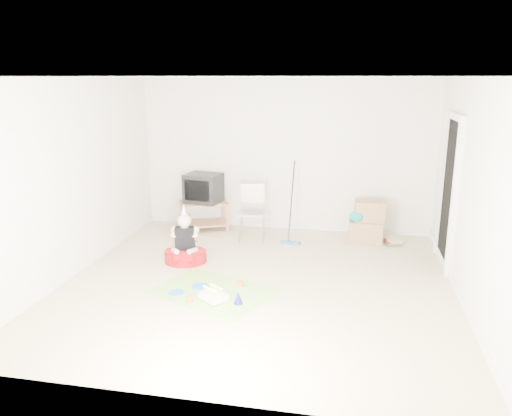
% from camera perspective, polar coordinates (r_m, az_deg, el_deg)
% --- Properties ---
extents(ground, '(5.00, 5.00, 0.00)m').
position_cam_1_polar(ground, '(6.57, 0.19, -8.54)').
color(ground, beige).
rests_on(ground, ground).
extents(doorway_recess, '(0.02, 0.90, 2.05)m').
position_cam_1_polar(doorway_recess, '(7.42, 21.23, 1.50)').
color(doorway_recess, black).
rests_on(doorway_recess, ground).
extents(tv_stand, '(0.94, 0.79, 0.50)m').
position_cam_1_polar(tv_stand, '(8.73, -5.94, -0.63)').
color(tv_stand, '#9F6D48').
rests_on(tv_stand, ground).
extents(crt_tv, '(0.66, 0.58, 0.50)m').
position_cam_1_polar(crt_tv, '(8.63, -6.02, 2.28)').
color(crt_tv, black).
rests_on(crt_tv, tv_stand).
extents(folding_chair, '(0.47, 0.46, 0.94)m').
position_cam_1_polar(folding_chair, '(8.11, -0.48, -0.57)').
color(folding_chair, '#96979C').
rests_on(folding_chair, ground).
extents(cardboard_boxes, '(0.56, 0.43, 0.68)m').
position_cam_1_polar(cardboard_boxes, '(8.26, 12.53, -1.57)').
color(cardboard_boxes, '#A87B51').
rests_on(cardboard_boxes, ground).
extents(floor_mop, '(0.33, 0.43, 1.30)m').
position_cam_1_polar(floor_mop, '(7.98, 3.94, -2.33)').
color(floor_mop, blue).
rests_on(floor_mop, ground).
extents(book_pile, '(0.27, 0.31, 0.09)m').
position_cam_1_polar(book_pile, '(8.29, 15.34, -3.73)').
color(book_pile, '#21653C').
rests_on(book_pile, ground).
extents(seated_woman, '(0.71, 0.71, 0.86)m').
position_cam_1_polar(seated_woman, '(7.28, -8.07, -4.73)').
color(seated_woman, '#B01015').
rests_on(seated_woman, ground).
extents(party_mat, '(1.71, 1.50, 0.01)m').
position_cam_1_polar(party_mat, '(6.33, -4.97, -9.50)').
color(party_mat, '#FF357B').
rests_on(party_mat, ground).
extents(birthday_cake, '(0.39, 0.38, 0.15)m').
position_cam_1_polar(birthday_cake, '(6.09, -4.89, -10.11)').
color(birthday_cake, white).
rests_on(birthday_cake, party_mat).
extents(blue_plate_near, '(0.30, 0.30, 0.01)m').
position_cam_1_polar(blue_plate_near, '(6.48, -6.40, -8.87)').
color(blue_plate_near, blue).
rests_on(blue_plate_near, party_mat).
extents(blue_plate_far, '(0.26, 0.26, 0.01)m').
position_cam_1_polar(blue_plate_far, '(6.34, -9.12, -9.52)').
color(blue_plate_far, blue).
rests_on(blue_plate_far, party_mat).
extents(orange_cup_near, '(0.09, 0.09, 0.08)m').
position_cam_1_polar(orange_cup_near, '(6.43, -1.80, -8.63)').
color(orange_cup_near, orange).
rests_on(orange_cup_near, party_mat).
extents(orange_cup_far, '(0.09, 0.09, 0.08)m').
position_cam_1_polar(orange_cup_far, '(6.06, -7.57, -10.30)').
color(orange_cup_far, orange).
rests_on(orange_cup_far, party_mat).
extents(blue_party_hat, '(0.13, 0.13, 0.16)m').
position_cam_1_polar(blue_party_hat, '(5.96, -2.05, -10.20)').
color(blue_party_hat, '#191DB1').
rests_on(blue_party_hat, party_mat).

